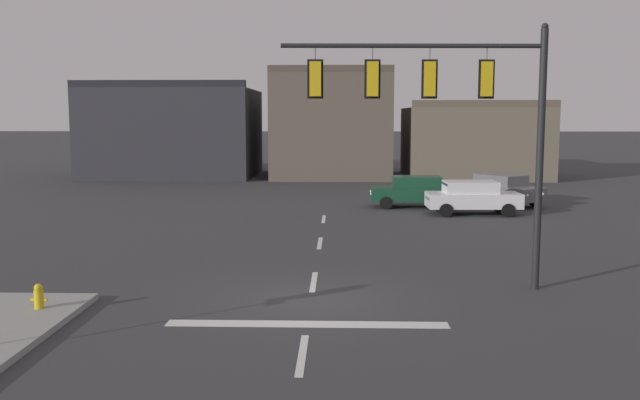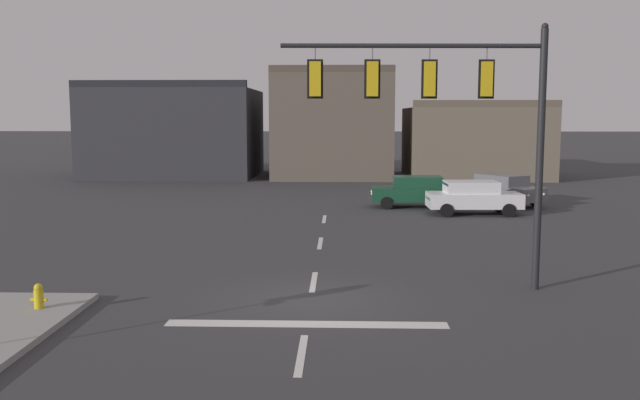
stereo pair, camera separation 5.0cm
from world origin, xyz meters
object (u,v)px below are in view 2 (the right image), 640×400
Objects in this scene: car_lot_farside at (415,191)px; fire_hydrant at (39,301)px; car_lot_nearside at (473,197)px; signal_mast_near_side at (453,104)px; car_lot_middle at (503,189)px.

fire_hydrant is (-11.00, -19.68, -0.53)m from car_lot_farside.
car_lot_farside is at bearing 134.10° from car_lot_nearside.
car_lot_nearside is 1.00× the size of car_lot_farside.
car_lot_farside is at bearing 60.81° from fire_hydrant.
car_lot_middle is at bearing 72.68° from signal_mast_near_side.
car_lot_farside is at bearing 86.98° from signal_mast_near_side.
car_lot_middle is at bearing 13.50° from car_lot_farside.
car_lot_middle is (5.64, 18.09, -4.15)m from signal_mast_near_side.
car_lot_nearside is 4.34m from car_lot_middle.
signal_mast_near_side is 11.46m from fire_hydrant.
car_lot_farside is (-4.75, -1.14, 0.00)m from car_lot_middle.
signal_mast_near_side reaches higher than car_lot_nearside.
car_lot_middle is at bearing 58.49° from car_lot_nearside.
signal_mast_near_side is 1.58× the size of car_lot_nearside.
car_lot_nearside and car_lot_middle have the same top height.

